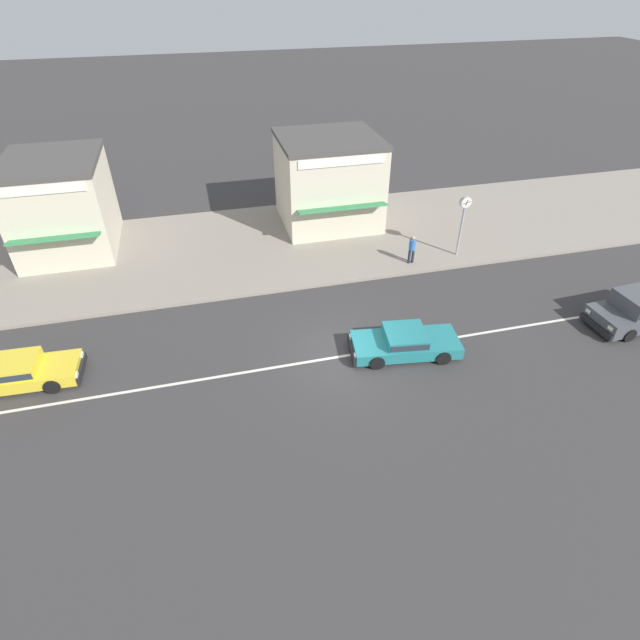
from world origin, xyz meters
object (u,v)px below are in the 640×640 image
object	(u,v)px
shopfront_corner_warung	(329,181)
sedan_teal_1	(405,342)
sedan_yellow_2	(16,372)
street_clock	(464,212)
shopfront_mid_block	(62,205)
pedestrian_near_clock	(412,247)

from	to	relation	value
shopfront_corner_warung	sedan_teal_1	bearing A→B (deg)	-90.62
sedan_teal_1	sedan_yellow_2	xyz separation A→B (m)	(-14.83, 1.88, 0.00)
street_clock	shopfront_mid_block	world-z (taller)	shopfront_mid_block
street_clock	shopfront_corner_warung	bearing A→B (deg)	134.16
sedan_teal_1	shopfront_corner_warung	size ratio (longest dim) A/B	0.77
shopfront_corner_warung	shopfront_mid_block	bearing A→B (deg)	179.22
pedestrian_near_clock	sedan_yellow_2	bearing A→B (deg)	-165.25
sedan_yellow_2	shopfront_mid_block	distance (m)	11.08
sedan_teal_1	sedan_yellow_2	size ratio (longest dim) A/B	0.99
street_clock	pedestrian_near_clock	xyz separation A→B (m)	(-2.73, -0.22, -1.55)
sedan_teal_1	shopfront_mid_block	xyz separation A→B (m)	(-14.26, 12.76, 2.06)
sedan_teal_1	shopfront_corner_warung	xyz separation A→B (m)	(0.14, 12.56, 2.11)
sedan_teal_1	pedestrian_near_clock	distance (m)	7.25
pedestrian_near_clock	shopfront_corner_warung	world-z (taller)	shopfront_corner_warung
sedan_teal_1	pedestrian_near_clock	size ratio (longest dim) A/B	3.01
sedan_yellow_2	street_clock	world-z (taller)	street_clock
shopfront_corner_warung	shopfront_mid_block	world-z (taller)	shopfront_corner_warung
street_clock	shopfront_mid_block	bearing A→B (deg)	163.40
shopfront_mid_block	shopfront_corner_warung	bearing A→B (deg)	-0.78
sedan_yellow_2	shopfront_corner_warung	size ratio (longest dim) A/B	0.78
sedan_yellow_2	shopfront_corner_warung	xyz separation A→B (m)	(14.96, 10.68, 2.11)
shopfront_corner_warung	street_clock	bearing A→B (deg)	-45.84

